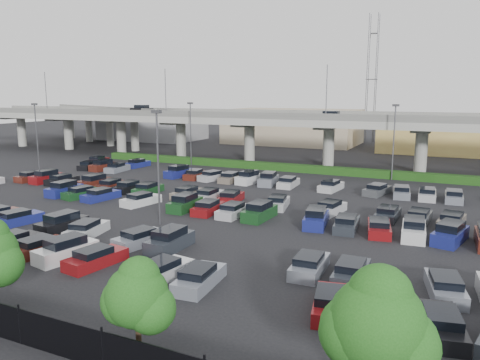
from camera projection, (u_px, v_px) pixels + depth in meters
name	position (u px, v px, depth m)	size (l,w,h in m)	color
ground	(204.00, 205.00, 49.63)	(280.00, 280.00, 0.00)	black
overpass	(298.00, 123.00, 76.91)	(150.00, 13.00, 15.80)	gray
on_ramp	(100.00, 115.00, 108.52)	(50.93, 30.13, 8.80)	gray
hedge	(284.00, 167.00, 71.76)	(66.00, 1.60, 1.10)	#163C11
parked_cars	(178.00, 207.00, 46.46)	(63.16, 41.68, 1.67)	#19471F
light_poles	(179.00, 143.00, 52.00)	(66.90, 48.38, 10.30)	#47474C
distant_buildings	(399.00, 132.00, 98.72)	(138.00, 24.00, 9.00)	gray
comm_tower	(372.00, 77.00, 110.90)	(2.40, 2.40, 30.00)	#47474C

